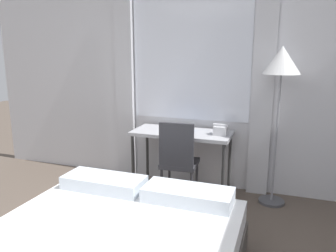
{
  "coord_description": "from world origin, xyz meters",
  "views": [
    {
      "loc": [
        1.18,
        -0.86,
        1.68
      ],
      "look_at": [
        0.05,
        2.33,
        0.91
      ],
      "focal_mm": 35.0,
      "sensor_mm": 36.0,
      "label": 1
    }
  ],
  "objects_px": {
    "telephone": "(221,130)",
    "book": "(182,130)",
    "desk": "(182,137)",
    "desk_chair": "(178,158)",
    "standing_lamp": "(281,69)"
  },
  "relations": [
    {
      "from": "desk_chair",
      "to": "standing_lamp",
      "type": "xyz_separation_m",
      "value": [
        1.02,
        0.31,
        0.98
      ]
    },
    {
      "from": "standing_lamp",
      "to": "telephone",
      "type": "relative_size",
      "value": 10.08
    },
    {
      "from": "desk",
      "to": "book",
      "type": "xyz_separation_m",
      "value": [
        -0.01,
        0.03,
        0.08
      ]
    },
    {
      "from": "desk_chair",
      "to": "desk",
      "type": "bearing_deg",
      "value": 94.89
    },
    {
      "from": "telephone",
      "to": "book",
      "type": "relative_size",
      "value": 0.55
    },
    {
      "from": "book",
      "to": "standing_lamp",
      "type": "bearing_deg",
      "value": 1.3
    },
    {
      "from": "telephone",
      "to": "book",
      "type": "distance_m",
      "value": 0.47
    },
    {
      "from": "desk_chair",
      "to": "book",
      "type": "distance_m",
      "value": 0.39
    },
    {
      "from": "desk",
      "to": "desk_chair",
      "type": "relative_size",
      "value": 1.24
    },
    {
      "from": "telephone",
      "to": "book",
      "type": "xyz_separation_m",
      "value": [
        -0.47,
        0.03,
        -0.04
      ]
    },
    {
      "from": "desk",
      "to": "desk_chair",
      "type": "distance_m",
      "value": 0.31
    },
    {
      "from": "book",
      "to": "telephone",
      "type": "bearing_deg",
      "value": -3.79
    },
    {
      "from": "desk_chair",
      "to": "standing_lamp",
      "type": "distance_m",
      "value": 1.44
    },
    {
      "from": "telephone",
      "to": "book",
      "type": "bearing_deg",
      "value": 176.21
    },
    {
      "from": "desk",
      "to": "desk_chair",
      "type": "bearing_deg",
      "value": -80.5
    }
  ]
}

